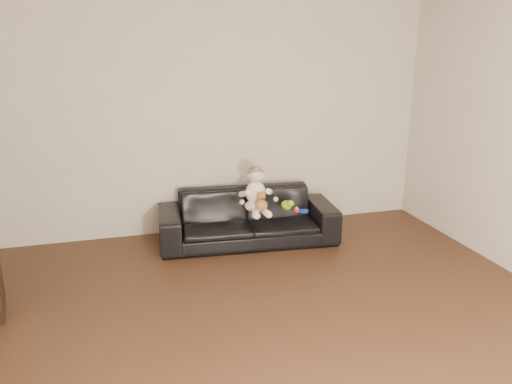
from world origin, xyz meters
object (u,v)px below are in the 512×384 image
object	(u,v)px
toy_rattle	(297,211)
teddy_bear	(261,202)
sofa	(248,217)
toy_blue_disc	(304,211)
toy_green	(287,205)
baby	(256,192)

from	to	relation	value
toy_rattle	teddy_bear	bearing A→B (deg)	178.63
sofa	teddy_bear	size ratio (longest dim) A/B	9.46
toy_rattle	toy_blue_disc	bearing A→B (deg)	18.37
toy_green	teddy_bear	bearing A→B (deg)	-157.69
teddy_bear	toy_blue_disc	size ratio (longest dim) A/B	1.91
teddy_bear	sofa	bearing A→B (deg)	103.49
baby	toy_blue_disc	bearing A→B (deg)	-11.71
teddy_bear	toy_rattle	size ratio (longest dim) A/B	3.25
teddy_bear	toy_green	xyz separation A→B (m)	(0.33, 0.13, -0.11)
toy_green	toy_blue_disc	size ratio (longest dim) A/B	1.38
baby	teddy_bear	size ratio (longest dim) A/B	2.45
sofa	toy_green	bearing A→B (deg)	-11.99
baby	toy_rattle	size ratio (longest dim) A/B	7.95
toy_blue_disc	toy_green	bearing A→B (deg)	143.91
teddy_bear	toy_rattle	bearing A→B (deg)	-5.17
baby	toy_blue_disc	distance (m)	0.55
toy_blue_disc	sofa	bearing A→B (deg)	157.33
toy_rattle	toy_blue_disc	size ratio (longest dim) A/B	0.59
baby	teddy_bear	world-z (taller)	baby
toy_blue_disc	baby	bearing A→B (deg)	165.31
baby	toy_blue_disc	world-z (taller)	baby
toy_green	toy_rattle	world-z (taller)	toy_green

